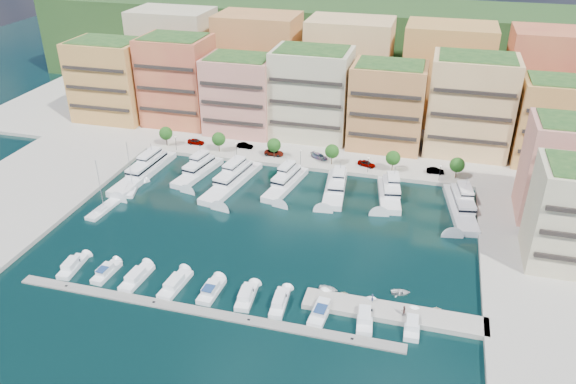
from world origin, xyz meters
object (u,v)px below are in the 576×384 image
at_px(yacht_4, 336,187).
at_px(person_1, 404,310).
at_px(cruiser_8, 365,318).
at_px(tender_0, 328,289).
at_px(lamppost_0, 176,141).
at_px(tree_5, 457,165).
at_px(cruiser_5, 246,297).
at_px(lamppost_4, 440,170).
at_px(yacht_5, 389,192).
at_px(tender_1, 345,293).
at_px(yacht_3, 286,181).
at_px(cruiser_6, 280,303).
at_px(sailboat_1, 103,210).
at_px(cruiser_7, 321,310).
at_px(tender_3, 437,309).
at_px(cruiser_3, 175,285).
at_px(tree_0, 166,133).
at_px(yacht_1, 199,170).
at_px(lamppost_2, 301,155).
at_px(car_5, 435,171).
at_px(tender_2, 401,292).
at_px(car_0, 196,142).
at_px(car_4, 367,164).
at_px(person_0, 372,298).
at_px(cruiser_0, 72,266).
at_px(cruiser_1, 106,272).
at_px(sailboat_2, 131,189).
at_px(lamppost_3, 368,162).
at_px(yacht_0, 145,170).
at_px(cruiser_4, 211,291).
at_px(tree_4, 393,158).
at_px(tree_2, 274,145).
at_px(car_2, 274,153).
at_px(cruiser_9, 412,326).
at_px(tree_3, 332,151).
at_px(car_1, 245,146).
at_px(yacht_2, 233,179).
at_px(cruiser_2, 137,278).
at_px(tree_1, 219,139).

distance_m(yacht_4, person_1, 47.54).
xyz_separation_m(cruiser_8, tender_0, (-7.69, 6.35, -0.18)).
distance_m(lamppost_0, yacht_4, 48.84).
bearing_deg(tree_5, cruiser_5, -122.00).
height_order(lamppost_4, yacht_5, yacht_5).
bearing_deg(tender_1, yacht_3, 41.98).
bearing_deg(cruiser_5, cruiser_6, -0.06).
bearing_deg(sailboat_1, cruiser_7, -20.94).
bearing_deg(tender_3, cruiser_3, 89.98).
xyz_separation_m(tree_0, yacht_1, (15.26, -12.92, -3.65)).
bearing_deg(lamppost_2, car_5, 6.40).
distance_m(tender_2, car_0, 81.86).
xyz_separation_m(car_4, person_0, (8.82, -55.13, 0.04)).
xyz_separation_m(cruiser_7, car_0, (-49.99, 61.14, 1.25)).
height_order(cruiser_0, cruiser_1, cruiser_1).
relative_size(yacht_4, tender_1, 11.57).
distance_m(sailboat_2, tender_3, 79.29).
relative_size(lamppost_3, yacht_0, 0.16).
bearing_deg(yacht_3, cruiser_4, -92.77).
bearing_deg(tree_5, tree_0, 180.00).
distance_m(tree_4, car_4, 7.51).
xyz_separation_m(tree_0, cruiser_1, (15.18, -58.10, -4.17)).
bearing_deg(tree_2, lamppost_3, -5.06).
height_order(cruiser_5, tender_3, cruiser_5).
bearing_deg(lamppost_4, car_2, 174.96).
bearing_deg(cruiser_0, person_0, 4.00).
bearing_deg(tree_2, tender_2, -51.84).
distance_m(lamppost_4, yacht_5, 15.32).
bearing_deg(cruiser_9, lamppost_0, 141.18).
bearing_deg(tree_3, yacht_4, -74.70).
relative_size(sailboat_1, person_1, 6.99).
height_order(cruiser_0, sailboat_2, sailboat_2).
height_order(yacht_1, cruiser_7, yacht_1).
bearing_deg(car_2, cruiser_4, -174.55).
distance_m(lamppost_2, yacht_3, 11.30).
distance_m(tree_2, sailboat_1, 47.92).
distance_m(lamppost_4, yacht_0, 75.65).
relative_size(cruiser_8, car_1, 1.89).
xyz_separation_m(yacht_2, person_0, (40.28, -38.45, 0.64)).
relative_size(cruiser_0, cruiser_5, 1.05).
distance_m(lamppost_0, cruiser_8, 82.96).
distance_m(tender_1, car_0, 76.69).
distance_m(tree_5, cruiser_2, 82.43).
distance_m(cruiser_7, sailboat_2, 63.98).
xyz_separation_m(yacht_5, car_2, (-33.13, 13.85, 0.53)).
bearing_deg(cruiser_6, tender_2, 23.24).
distance_m(yacht_0, car_5, 75.39).
relative_size(tree_1, sailboat_2, 0.43).
bearing_deg(sailboat_2, lamppost_3, 22.75).
bearing_deg(car_5, cruiser_9, 175.65).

